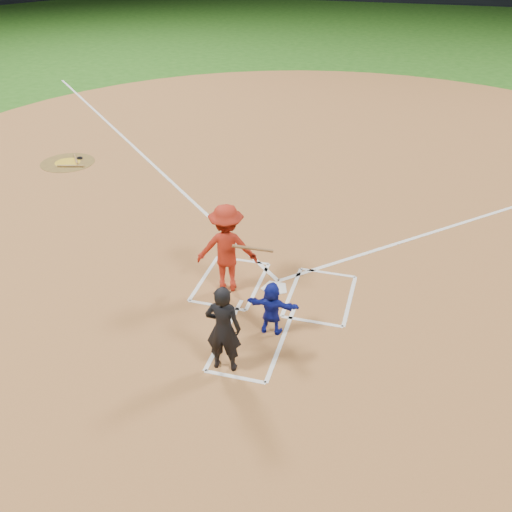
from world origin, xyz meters
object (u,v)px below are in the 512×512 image
(home_plate, at_px, (275,288))
(on_deck_circle, at_px, (68,163))
(umpire, at_px, (223,329))
(batter_at_plate, at_px, (227,248))
(catcher, at_px, (272,308))

(home_plate, xyz_separation_m, on_deck_circle, (-8.13, 5.14, -0.00))
(umpire, bearing_deg, batter_at_plate, -77.59)
(umpire, relative_size, batter_at_plate, 0.87)
(home_plate, bearing_deg, on_deck_circle, -32.32)
(catcher, height_order, umpire, umpire)
(on_deck_circle, distance_m, batter_at_plate, 9.00)
(on_deck_circle, relative_size, umpire, 1.01)
(catcher, relative_size, batter_at_plate, 0.56)
(on_deck_circle, bearing_deg, umpire, -44.50)
(on_deck_circle, relative_size, catcher, 1.57)
(home_plate, relative_size, umpire, 0.36)
(catcher, distance_m, batter_at_plate, 1.78)
(home_plate, height_order, umpire, umpire)
(home_plate, bearing_deg, catcher, 101.48)
(umpire, distance_m, batter_at_plate, 2.48)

